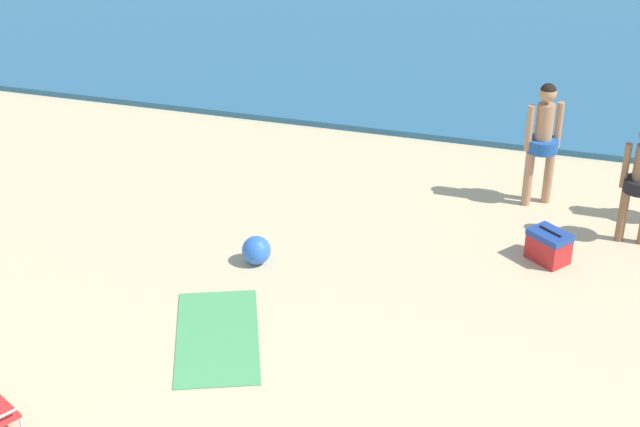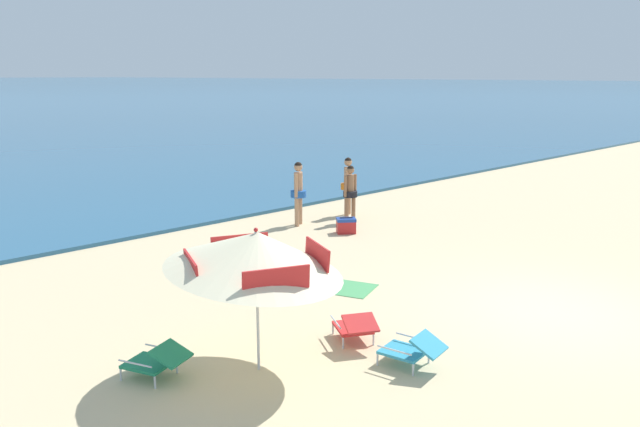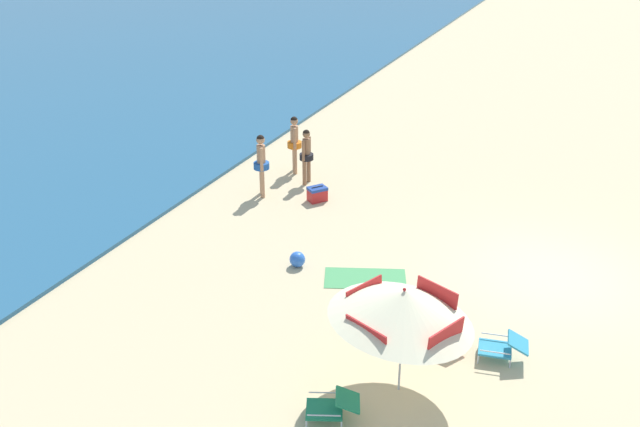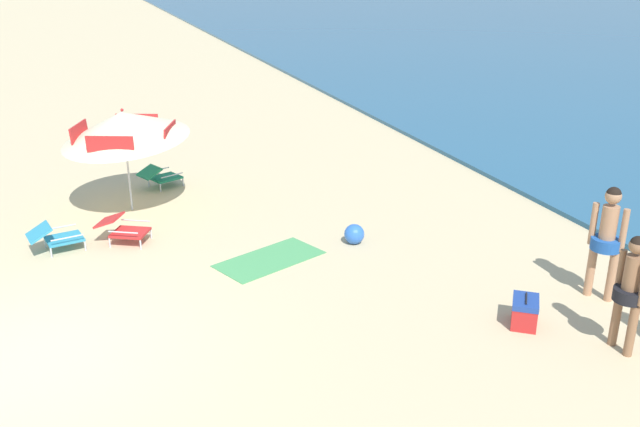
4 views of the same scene
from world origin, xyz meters
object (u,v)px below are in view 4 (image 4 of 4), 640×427
at_px(cooler_box, 525,312).
at_px(beach_ball, 354,234).
at_px(lounge_chair_under_umbrella, 160,176).
at_px(person_wading_in, 630,286).
at_px(person_standing_near_shore, 607,235).
at_px(lounge_chair_facing_sea, 56,236).
at_px(beach_towel, 270,259).
at_px(beach_umbrella_striped_main, 124,126).
at_px(lounge_chair_beside_umbrella, 123,228).

height_order(cooler_box, beach_ball, cooler_box).
distance_m(lounge_chair_under_umbrella, person_wading_in, 9.95).
relative_size(lounge_chair_under_umbrella, person_standing_near_shore, 0.57).
xyz_separation_m(lounge_chair_facing_sea, cooler_box, (4.99, 6.06, -0.07)).
height_order(cooler_box, beach_towel, cooler_box).
distance_m(beach_umbrella_striped_main, person_wading_in, 9.35).
relative_size(lounge_chair_facing_sea, beach_ball, 2.69).
xyz_separation_m(lounge_chair_facing_sea, beach_ball, (1.53, 4.97, -0.09)).
height_order(lounge_chair_under_umbrella, person_wading_in, person_wading_in).
bearing_deg(lounge_chair_under_umbrella, lounge_chair_beside_umbrella, -20.85).
bearing_deg(lounge_chair_under_umbrella, beach_umbrella_striped_main, -32.44).
xyz_separation_m(lounge_chair_under_umbrella, person_wading_in, (8.78, 4.64, 0.66)).
height_order(beach_umbrella_striped_main, lounge_chair_beside_umbrella, beach_umbrella_striped_main).
bearing_deg(beach_umbrella_striped_main, person_wading_in, 35.34).
relative_size(beach_umbrella_striped_main, lounge_chair_beside_umbrella, 3.38).
distance_m(lounge_chair_facing_sea, person_wading_in, 9.11).
bearing_deg(beach_umbrella_striped_main, beach_towel, 30.11).
height_order(lounge_chair_beside_umbrella, person_standing_near_shore, person_standing_near_shore).
bearing_deg(lounge_chair_facing_sea, beach_umbrella_striped_main, 138.10).
bearing_deg(person_standing_near_shore, lounge_chair_under_umbrella, -144.29).
bearing_deg(person_standing_near_shore, lounge_chair_beside_umbrella, -125.82).
distance_m(lounge_chair_under_umbrella, cooler_box, 8.69).
distance_m(lounge_chair_beside_umbrella, person_standing_near_shore, 8.02).
height_order(lounge_chair_facing_sea, beach_ball, lounge_chair_facing_sea).
distance_m(beach_umbrella_striped_main, lounge_chair_facing_sea, 2.62).
bearing_deg(beach_towel, lounge_chair_beside_umbrella, -126.05).
xyz_separation_m(lounge_chair_beside_umbrella, cooler_box, (4.96, 4.93, -0.07)).
distance_m(lounge_chair_beside_umbrella, beach_ball, 4.12).
height_order(person_wading_in, beach_ball, person_wading_in).
bearing_deg(beach_towel, beach_ball, 94.32).
height_order(lounge_chair_facing_sea, person_wading_in, person_wading_in).
bearing_deg(beach_umbrella_striped_main, cooler_box, 34.83).
xyz_separation_m(lounge_chair_facing_sea, person_wading_in, (5.98, 6.85, 0.66)).
xyz_separation_m(beach_umbrella_striped_main, beach_ball, (3.15, 3.51, -1.55)).
xyz_separation_m(person_standing_near_shore, beach_ball, (-3.17, -2.63, -0.84)).
bearing_deg(person_wading_in, cooler_box, -141.36).
distance_m(person_standing_near_shore, beach_ball, 4.21).
relative_size(beach_ball, beach_towel, 0.20).
relative_size(beach_umbrella_striped_main, person_wading_in, 2.12).
distance_m(cooler_box, beach_towel, 4.30).
bearing_deg(person_standing_near_shore, cooler_box, -79.48).
bearing_deg(beach_umbrella_striped_main, beach_ball, 48.09).
distance_m(lounge_chair_facing_sea, beach_ball, 5.20).
xyz_separation_m(beach_umbrella_striped_main, lounge_chair_under_umbrella, (-1.18, 0.75, -1.45)).
bearing_deg(beach_towel, beach_umbrella_striped_main, -149.89).
xyz_separation_m(lounge_chair_beside_umbrella, beach_ball, (1.50, 3.84, -0.10)).
bearing_deg(person_wading_in, beach_towel, -141.09).
height_order(lounge_chair_under_umbrella, lounge_chair_beside_umbrella, lounge_chair_under_umbrella).
relative_size(lounge_chair_beside_umbrella, beach_towel, 0.56).
height_order(beach_ball, beach_towel, beach_ball).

